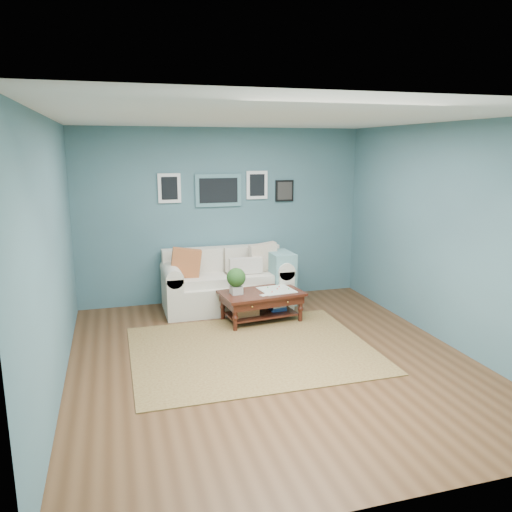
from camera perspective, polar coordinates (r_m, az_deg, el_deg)
name	(u,v)px	position (r m, az deg, el deg)	size (l,w,h in m)	color
room_shell	(270,243)	(5.53, 1.66, 1.50)	(5.00, 5.02, 2.70)	brown
area_rug	(252,349)	(6.13, -0.47, -10.64)	(2.85, 2.28, 0.01)	brown
loveseat	(231,281)	(7.60, -2.83, -2.92)	(1.93, 0.88, 0.99)	white
coffee_table	(257,297)	(6.99, 0.14, -4.74)	(1.19, 0.78, 0.79)	black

